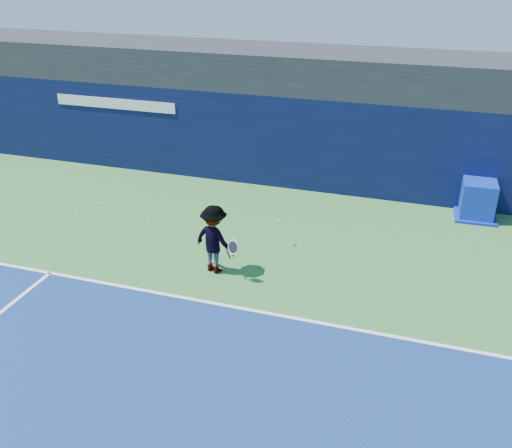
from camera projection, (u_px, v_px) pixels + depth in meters
The scene contains 7 objects.
ground at pixel (188, 402), 9.99m from camera, with size 80.00×80.00×0.00m, color #327033.
baseline at pixel (243, 309), 12.55m from camera, with size 24.00×0.10×0.01m, color white.
stadium_band at pixel (328, 70), 18.24m from camera, with size 36.00×3.00×1.20m, color black.
back_wall_assembly at pixel (318, 143), 18.31m from camera, with size 36.00×1.03×3.00m.
equipment_cart at pixel (478, 201), 16.58m from camera, with size 1.20×1.20×1.11m.
tennis_player at pixel (214, 239), 13.67m from camera, with size 1.38×0.95×1.73m.
tennis_ball at pixel (279, 221), 14.90m from camera, with size 0.07×0.07×0.07m.
Camera 1 is at (3.45, -6.86, 7.22)m, focal length 40.00 mm.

